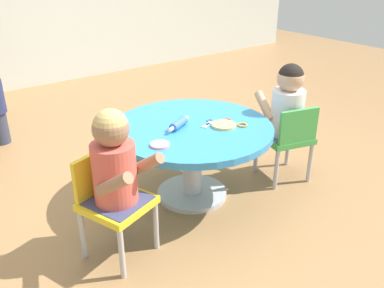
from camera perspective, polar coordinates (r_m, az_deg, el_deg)
The scene contains 12 objects.
ground_plane at distance 2.68m, azimuth 0.00°, elevation -6.99°, with size 10.00×10.00×0.00m, color #9E7247.
craft_table at distance 2.50m, azimuth 0.00°, elevation 0.35°, with size 0.96×0.96×0.48m.
child_chair_left at distance 2.10m, azimuth -10.93°, elevation -7.57°, with size 0.38×0.38×0.54m.
seated_child_left at distance 1.96m, azimuth -10.62°, elevation -2.38°, with size 0.37×0.42×0.51m.
child_chair_right at distance 2.79m, azimuth 13.01°, elevation 0.86°, with size 0.37×0.37×0.54m.
seated_child_right at distance 2.74m, azimuth 13.00°, elevation 5.50°, with size 0.35×0.41×0.51m.
rolling_pin at distance 2.42m, azimuth -1.86°, elevation 2.80°, with size 0.22×0.12×0.05m.
craft_scissors at distance 2.49m, azimuth 2.53°, elevation 2.95°, with size 0.14×0.10×0.01m.
playdough_blob_0 at distance 2.45m, azimuth 4.39°, elevation 2.61°, with size 0.14×0.14×0.02m, color #F2CC72.
playdough_blob_1 at distance 2.20m, azimuth -4.43°, elevation -0.10°, with size 0.10×0.10×0.01m, color pink.
cookie_cutter_0 at distance 2.52m, azimuth 4.84°, elevation 3.22°, with size 0.06×0.06×0.01m, color red.
cookie_cutter_1 at distance 2.47m, azimuth 6.91°, elevation 2.62°, with size 0.06×0.06×0.01m, color orange.
Camera 1 is at (-1.37, -1.80, 1.43)m, focal length 38.80 mm.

